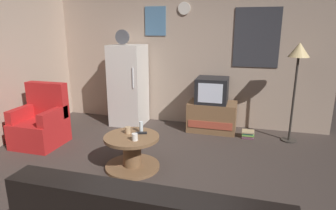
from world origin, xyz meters
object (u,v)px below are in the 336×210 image
(fridge, at_px, (129,85))
(mug_ceramic_tan, at_px, (128,130))
(coffee_table, at_px, (132,152))
(mug_ceramic_white, at_px, (135,137))
(book_stack, at_px, (248,134))
(tv_stand, at_px, (212,116))
(armchair, at_px, (41,123))
(standing_lamp, at_px, (298,58))
(wine_glass, at_px, (141,127))
(remote_control, at_px, (141,133))
(crt_tv, at_px, (212,90))

(fridge, xyz_separation_m, mug_ceramic_tan, (0.68, -1.63, -0.26))
(coffee_table, relative_size, mug_ceramic_tan, 8.00)
(mug_ceramic_white, distance_m, book_stack, 2.19)
(tv_stand, bearing_deg, mug_ceramic_tan, -118.67)
(coffee_table, height_order, armchair, armchair)
(fridge, bearing_deg, standing_lamp, -2.47)
(coffee_table, bearing_deg, wine_glass, 67.94)
(tv_stand, bearing_deg, coffee_table, -115.42)
(standing_lamp, xyz_separation_m, mug_ceramic_tan, (-2.20, -1.50, -0.86))
(remote_control, relative_size, book_stack, 0.75)
(coffee_table, relative_size, mug_ceramic_white, 8.00)
(tv_stand, xyz_separation_m, armchair, (-2.53, -1.35, 0.08))
(crt_tv, relative_size, mug_ceramic_tan, 6.00)
(mug_ceramic_tan, xyz_separation_m, book_stack, (1.55, 1.46, -0.43))
(standing_lamp, xyz_separation_m, remote_control, (-2.02, -1.47, -0.90))
(standing_lamp, bearing_deg, book_stack, -176.11)
(armchair, bearing_deg, book_stack, 20.01)
(fridge, xyz_separation_m, mug_ceramic_white, (0.86, -1.83, -0.26))
(standing_lamp, relative_size, mug_ceramic_white, 17.67)
(crt_tv, distance_m, mug_ceramic_white, 2.00)
(fridge, height_order, remote_control, fridge)
(mug_ceramic_white, bearing_deg, tv_stand, 68.67)
(tv_stand, bearing_deg, crt_tv, -176.90)
(fridge, distance_m, mug_ceramic_tan, 1.78)
(fridge, xyz_separation_m, tv_stand, (1.59, 0.03, -0.49))
(mug_ceramic_white, distance_m, remote_control, 0.24)
(book_stack, bearing_deg, tv_stand, 162.97)
(fridge, distance_m, crt_tv, 1.57)
(fridge, height_order, mug_ceramic_tan, fridge)
(wine_glass, bearing_deg, mug_ceramic_tan, -147.84)
(mug_ceramic_white, relative_size, book_stack, 0.45)
(tv_stand, relative_size, standing_lamp, 0.53)
(crt_tv, xyz_separation_m, standing_lamp, (1.31, -0.15, 0.62))
(fridge, xyz_separation_m, book_stack, (2.23, -0.17, -0.69))
(crt_tv, relative_size, wine_glass, 3.60)
(standing_lamp, distance_m, armchair, 4.13)
(tv_stand, bearing_deg, book_stack, -17.03)
(fridge, distance_m, book_stack, 2.34)
(book_stack, bearing_deg, fridge, 175.67)
(wine_glass, distance_m, book_stack, 2.00)
(fridge, relative_size, book_stack, 8.82)
(fridge, relative_size, armchair, 1.84)
(fridge, height_order, book_stack, fridge)
(remote_control, bearing_deg, mug_ceramic_tan, 174.14)
(coffee_table, bearing_deg, crt_tv, 65.04)
(crt_tv, bearing_deg, mug_ceramic_tan, -118.21)
(tv_stand, bearing_deg, armchair, -151.89)
(mug_ceramic_white, bearing_deg, standing_lamp, 40.18)
(mug_ceramic_white, distance_m, armchair, 1.88)
(crt_tv, bearing_deg, tv_stand, 3.10)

